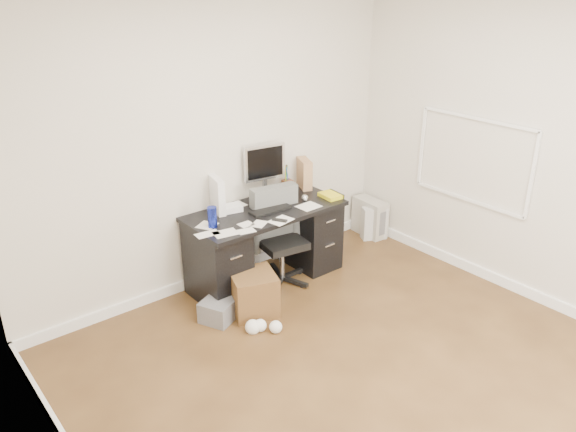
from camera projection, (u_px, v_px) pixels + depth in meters
The scene contains 18 objects.
ground at pixel (368, 377), 4.20m from camera, with size 4.00×4.00×0.00m, color #402914.
room_shell at pixel (382, 164), 3.58m from camera, with size 4.02×4.02×2.71m.
desk at pixel (266, 243), 5.39m from camera, with size 1.50×0.70×0.75m.
loose_papers at pixel (251, 216), 5.10m from camera, with size 1.10×0.60×0.00m, color white, non-canonical shape.
lcd_monitor at pixel (264, 171), 5.43m from camera, with size 0.43×0.24×0.54m, color silver, non-canonical shape.
keyboard at pixel (271, 210), 5.20m from camera, with size 0.40×0.14×0.02m, color black.
computer_mouse at pixel (305, 198), 5.42m from camera, with size 0.07×0.07×0.07m, color silver.
travel_mug at pixel (212, 217), 4.84m from camera, with size 0.08×0.08×0.19m, color #162397.
white_binder at pixel (217, 195), 5.13m from camera, with size 0.13×0.29×0.33m, color white.
magazine_file at pixel (304, 173), 5.73m from camera, with size 0.13×0.26×0.30m, color #AC8153.
pen_cup at pixel (287, 178), 5.64m from camera, with size 0.11×0.11×0.27m, color #542A18, non-canonical shape.
yellow_book at pixel (331, 195), 5.52m from camera, with size 0.17×0.21×0.04m, color yellow.
paper_remote at pixel (281, 220), 5.00m from camera, with size 0.21×0.17×0.02m, color white, non-canonical shape.
office_chair at pixel (282, 238), 5.33m from camera, with size 0.53×0.53×0.94m, color #515351, non-canonical shape.
pc_tower at pixel (370, 217), 6.43m from camera, with size 0.19×0.42×0.42m, color #B9B6A7.
shopping_bag at pixel (374, 223), 6.34m from camera, with size 0.27×0.20×0.37m, color silver.
wicker_basket at pixel (254, 293), 4.94m from camera, with size 0.38×0.38×0.38m, color #482F15.
desk_printer at pixel (220, 309), 4.88m from camera, with size 0.32×0.26×0.19m, color #5D5D62.
Camera 1 is at (-2.59, -2.24, 2.77)m, focal length 35.00 mm.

